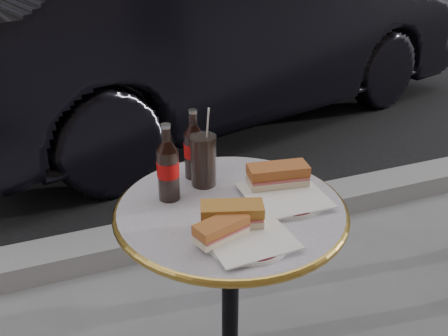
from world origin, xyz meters
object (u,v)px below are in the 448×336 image
object	(u,v)px
plate_left	(247,238)
parked_car	(220,29)
cola_bottle_right	(194,144)
cola_bottle_left	(168,162)
plate_right	(284,197)
cola_glass	(203,160)
bistro_table	(230,311)

from	to	relation	value
plate_left	parked_car	size ratio (longest dim) A/B	0.05
cola_bottle_right	parked_car	world-z (taller)	parked_car
plate_left	parked_car	world-z (taller)	parked_car
cola_bottle_left	cola_bottle_right	world-z (taller)	cola_bottle_left
cola_bottle_right	cola_bottle_left	bearing A→B (deg)	-137.16
plate_right	cola_bottle_right	world-z (taller)	cola_bottle_right
plate_left	cola_glass	distance (m)	0.31
plate_left	cola_bottle_right	distance (m)	0.37
cola_bottle_left	plate_left	bearing A→B (deg)	-65.65
parked_car	bistro_table	bearing A→B (deg)	143.77
bistro_table	cola_bottle_left	distance (m)	0.50
cola_glass	cola_bottle_left	bearing A→B (deg)	-159.94
bistro_table	plate_right	world-z (taller)	plate_right
plate_right	parked_car	distance (m)	2.57
bistro_table	plate_right	distance (m)	0.40
plate_right	plate_left	bearing A→B (deg)	-140.79
cola_bottle_right	parked_car	xyz separation A→B (m)	(0.94, 2.24, -0.16)
cola_bottle_left	cola_glass	xyz separation A→B (m)	(0.11, 0.04, -0.03)
cola_bottle_right	parked_car	bearing A→B (deg)	67.25
cola_bottle_left	cola_glass	world-z (taller)	cola_bottle_left
plate_left	cola_bottle_left	distance (m)	0.30
bistro_table	cola_glass	bearing A→B (deg)	101.37
parked_car	cola_glass	bearing A→B (deg)	142.06
plate_right	parked_car	xyz separation A→B (m)	(0.76, 2.45, -0.06)
plate_left	plate_right	distance (m)	0.22
cola_bottle_left	cola_bottle_right	xyz separation A→B (m)	(0.10, 0.10, -0.00)
cola_bottle_left	cola_glass	distance (m)	0.12
plate_right	cola_bottle_right	distance (m)	0.30
plate_left	parked_car	distance (m)	2.75
cola_bottle_right	parked_car	size ratio (longest dim) A/B	0.05
plate_right	cola_bottle_left	size ratio (longest dim) A/B	1.01
cola_bottle_left	cola_bottle_right	bearing A→B (deg)	42.84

